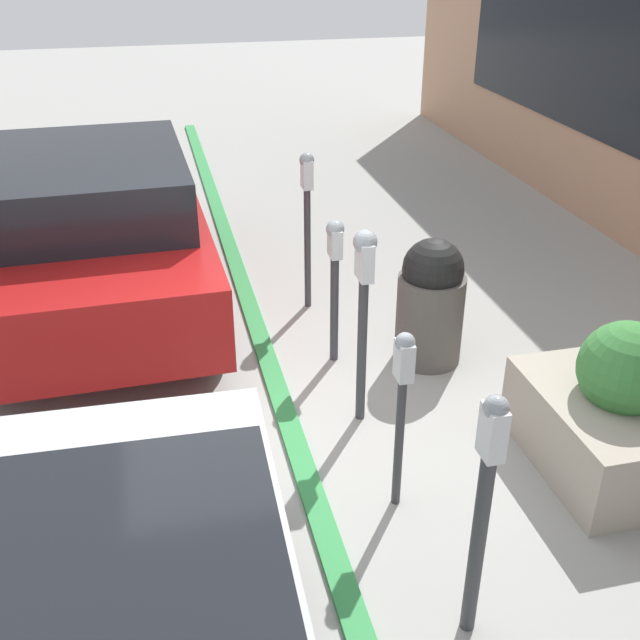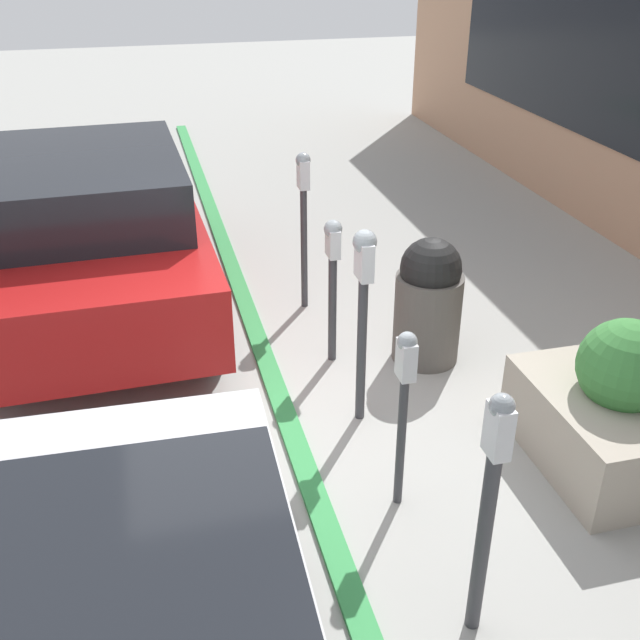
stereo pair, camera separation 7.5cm
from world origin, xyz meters
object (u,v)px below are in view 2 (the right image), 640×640
parking_meter_second (404,389)px  parking_meter_middle (363,291)px  parking_meter_nearest (489,496)px  planter_box (616,411)px  parking_meter_fourth (333,267)px  trash_bin (428,301)px  parking_meter_farthest (304,205)px  parked_car_middle (90,230)px

parking_meter_second → parking_meter_middle: size_ratio=0.83×
parking_meter_nearest → planter_box: 1.91m
parking_meter_second → parking_meter_middle: 0.99m
parking_meter_middle → parking_meter_fourth: (0.88, -0.02, -0.20)m
parking_meter_fourth → planter_box: parking_meter_fourth is taller
parking_meter_fourth → trash_bin: bearing=-102.6°
parking_meter_middle → parking_meter_fourth: parking_meter_middle is taller
parking_meter_second → trash_bin: (1.67, -0.84, -0.32)m
parking_meter_farthest → parked_car_middle: (0.49, 1.95, -0.25)m
parked_car_middle → planter_box: bearing=-135.4°
parking_meter_second → parking_meter_farthest: parking_meter_farthest is taller
parking_meter_fourth → trash_bin: parking_meter_fourth is taller
parking_meter_second → parked_car_middle: size_ratio=0.29×
parking_meter_farthest → parked_car_middle: 2.02m
parking_meter_second → parking_meter_farthest: 2.90m
parking_meter_middle → parked_car_middle: size_ratio=0.35×
planter_box → parked_car_middle: parked_car_middle is taller
parking_meter_fourth → planter_box: size_ratio=0.99×
parking_meter_second → parking_meter_farthest: bearing=-1.0°
parking_meter_farthest → trash_bin: 1.53m
parking_meter_fourth → parking_meter_farthest: size_ratio=0.83×
parking_meter_nearest → parking_meter_farthest: (3.91, 0.02, 0.14)m
parked_car_middle → trash_bin: size_ratio=3.91×
parking_meter_farthest → parking_meter_nearest: bearing=-179.8°
parking_meter_middle → parking_meter_farthest: size_ratio=1.00×
planter_box → parking_meter_middle: bearing=59.4°
parking_meter_middle → parking_meter_fourth: bearing=-1.2°
parking_meter_farthest → trash_bin: parking_meter_farthest is taller
parking_meter_second → planter_box: bearing=-88.1°
parking_meter_fourth → parking_meter_farthest: (1.04, 0.00, 0.17)m
parking_meter_nearest → parking_meter_second: bearing=3.8°
parking_meter_farthest → parking_meter_fourth: bearing=-180.0°
trash_bin → parking_meter_middle: bearing=131.4°
parking_meter_nearest → parking_meter_farthest: bearing=0.2°
parking_meter_fourth → parking_meter_farthest: parking_meter_farthest is taller
parking_meter_fourth → parked_car_middle: parked_car_middle is taller
parking_meter_fourth → parking_meter_nearest: bearing=-179.7°
parking_meter_nearest → parking_meter_farthest: parking_meter_farthest is taller
planter_box → parked_car_middle: size_ratio=0.30×
parking_meter_fourth → parked_car_middle: size_ratio=0.29×
parking_meter_second → trash_bin: bearing=-26.6°
parked_car_middle → trash_bin: (-1.71, -2.74, -0.25)m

